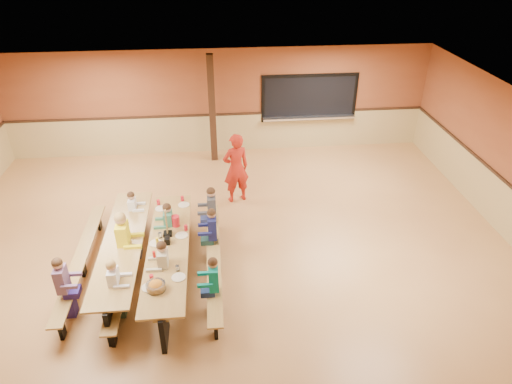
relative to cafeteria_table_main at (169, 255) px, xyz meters
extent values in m
plane|color=#A5713E|center=(1.13, 0.62, -0.53)|extent=(12.00, 12.00, 0.00)
cube|color=brown|center=(1.13, 5.62, 0.97)|extent=(12.00, 0.04, 3.00)
cube|color=white|center=(1.13, 0.62, 2.47)|extent=(12.00, 10.00, 0.04)
cube|color=black|center=(3.73, 5.59, 1.02)|extent=(2.60, 0.06, 1.20)
cube|color=silver|center=(3.73, 5.50, 0.45)|extent=(2.70, 0.28, 0.06)
cube|color=black|center=(0.93, 5.02, 0.97)|extent=(0.18, 0.18, 3.00)
cube|color=#9F7B3F|center=(0.00, 0.00, 0.19)|extent=(0.75, 3.60, 0.04)
cube|color=black|center=(0.00, -1.55, -0.18)|extent=(0.08, 0.60, 0.70)
cube|color=black|center=(0.00, 1.55, -0.18)|extent=(0.08, 0.60, 0.70)
cube|color=#9F7B3F|center=(-0.83, 0.00, -0.09)|extent=(0.26, 3.60, 0.04)
cube|color=black|center=(-0.83, 0.00, -0.32)|extent=(0.06, 0.18, 0.41)
cube|color=#9F7B3F|center=(0.83, 0.00, -0.09)|extent=(0.26, 3.60, 0.04)
cube|color=black|center=(0.83, 0.00, -0.32)|extent=(0.06, 0.18, 0.41)
cube|color=#9F7B3F|center=(-0.86, 0.23, 0.19)|extent=(0.75, 3.60, 0.04)
cube|color=black|center=(-0.86, -1.32, -0.18)|extent=(0.08, 0.60, 0.70)
cube|color=black|center=(-0.86, 1.78, -0.18)|extent=(0.08, 0.60, 0.70)
cube|color=#9F7B3F|center=(-1.69, 0.23, -0.09)|extent=(0.26, 3.60, 0.04)
cube|color=black|center=(-1.69, 0.23, -0.32)|extent=(0.06, 0.18, 0.41)
cube|color=#9F7B3F|center=(-0.04, 0.23, -0.09)|extent=(0.26, 3.60, 0.04)
cube|color=black|center=(-0.04, 0.23, -0.32)|extent=(0.06, 0.18, 0.41)
imported|color=#AF2014|center=(1.42, 2.71, 0.35)|extent=(0.73, 0.59, 1.75)
cylinder|color=red|center=(0.11, 0.65, 0.32)|extent=(0.16, 0.16, 0.22)
cube|color=black|center=(-0.01, 0.08, 0.28)|extent=(0.10, 0.14, 0.13)
cylinder|color=yellow|center=(-0.19, 0.04, 0.30)|extent=(0.06, 0.06, 0.17)
cylinder|color=#B2140F|center=(-0.21, -0.36, 0.30)|extent=(0.06, 0.06, 0.17)
cube|color=black|center=(-0.03, 0.35, 0.24)|extent=(0.16, 0.16, 0.06)
cube|color=#9F7B3F|center=(-0.03, 0.35, 0.52)|extent=(0.02, 0.09, 0.50)
camera|label=1|loc=(0.97, -6.87, 5.38)|focal=32.00mm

